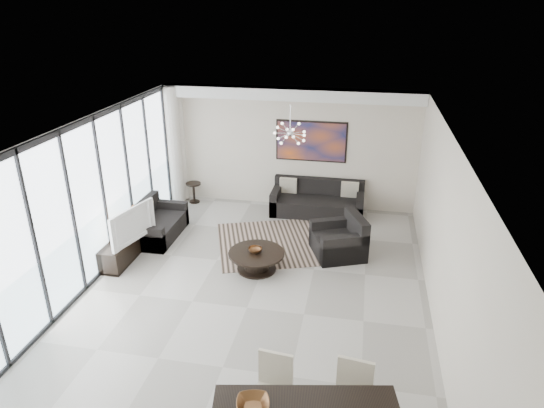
% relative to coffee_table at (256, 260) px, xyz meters
% --- Properties ---
extents(room_shell, '(6.00, 9.00, 2.90)m').
position_rel_coffee_table_xyz_m(room_shell, '(0.57, -1.24, 1.24)').
color(room_shell, '#A8A39B').
rests_on(room_shell, ground).
extents(window_wall, '(0.37, 8.95, 2.90)m').
position_rel_coffee_table_xyz_m(window_wall, '(-2.74, -1.24, 1.26)').
color(window_wall, silver).
rests_on(window_wall, floor).
extents(soffit, '(5.98, 0.40, 0.26)m').
position_rel_coffee_table_xyz_m(soffit, '(0.11, 3.06, 2.56)').
color(soffit, white).
rests_on(soffit, room_shell).
extents(painting, '(1.68, 0.04, 0.98)m').
position_rel_coffee_table_xyz_m(painting, '(0.61, 3.23, 1.44)').
color(painting, '#CB561C').
rests_on(painting, room_shell).
extents(chandelier, '(0.66, 0.66, 0.71)m').
position_rel_coffee_table_xyz_m(chandelier, '(0.41, 1.26, 2.14)').
color(chandelier, silver).
rests_on(chandelier, room_shell).
extents(rug, '(3.36, 2.96, 0.01)m').
position_rel_coffee_table_xyz_m(rug, '(0.37, 1.20, -0.20)').
color(rug, black).
rests_on(rug, floor).
extents(coffee_table, '(1.06, 1.06, 0.37)m').
position_rel_coffee_table_xyz_m(coffee_table, '(0.00, 0.00, 0.00)').
color(coffee_table, black).
rests_on(coffee_table, floor).
extents(bowl_coffee, '(0.27, 0.27, 0.08)m').
position_rel_coffee_table_xyz_m(bowl_coffee, '(-0.02, 0.01, 0.20)').
color(bowl_coffee, brown).
rests_on(bowl_coffee, coffee_table).
extents(sofa_main, '(2.16, 0.88, 0.78)m').
position_rel_coffee_table_xyz_m(sofa_main, '(0.85, 2.83, 0.06)').
color(sofa_main, black).
rests_on(sofa_main, floor).
extents(loveseat, '(0.85, 1.51, 0.75)m').
position_rel_coffee_table_xyz_m(loveseat, '(-2.43, 0.95, 0.05)').
color(loveseat, black).
rests_on(loveseat, floor).
extents(armchair, '(1.23, 1.26, 0.83)m').
position_rel_coffee_table_xyz_m(armchair, '(1.51, 0.92, 0.07)').
color(armchair, black).
rests_on(armchair, floor).
extents(side_table, '(0.37, 0.37, 0.52)m').
position_rel_coffee_table_xyz_m(side_table, '(-2.26, 2.91, 0.13)').
color(side_table, black).
rests_on(side_table, floor).
extents(tv_console, '(0.40, 1.43, 0.45)m').
position_rel_coffee_table_xyz_m(tv_console, '(-2.65, -0.05, 0.01)').
color(tv_console, black).
rests_on(tv_console, floor).
extents(television, '(0.46, 1.19, 0.68)m').
position_rel_coffee_table_xyz_m(television, '(-2.49, -0.10, 0.58)').
color(television, gray).
rests_on(television, tv_console).
extents(dining_chair_nw, '(0.47, 0.47, 0.92)m').
position_rel_coffee_table_xyz_m(dining_chair_nw, '(0.97, -3.40, 0.32)').
color(dining_chair_nw, beige).
rests_on(dining_chair_nw, floor).
extents(dining_chair_ne, '(0.48, 0.48, 0.94)m').
position_rel_coffee_table_xyz_m(dining_chair_ne, '(1.91, -3.36, 0.33)').
color(dining_chair_ne, beige).
rests_on(dining_chair_ne, floor).
extents(bowl_dining, '(0.42, 0.42, 0.09)m').
position_rel_coffee_table_xyz_m(bowl_dining, '(0.89, -4.08, 0.65)').
color(bowl_dining, brown).
rests_on(bowl_dining, dining_table).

